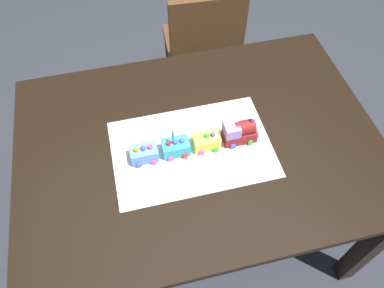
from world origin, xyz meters
The scene contains 9 objects.
ground_plane centered at (0.00, 0.00, 0.00)m, with size 8.00×8.00×0.00m, color #2D3038.
dining_table centered at (0.00, 0.00, 0.63)m, with size 1.40×1.00×0.74m.
chair centered at (-0.23, -0.83, 0.47)m, with size 0.42×0.42×0.86m.
cake_board centered at (0.04, 0.03, 0.74)m, with size 0.60×0.40×0.00m, color silver.
cake_locomotive centered at (-0.15, 0.03, 0.79)m, with size 0.14×0.08×0.12m.
cake_car_caboose_lemon centered at (-0.02, 0.03, 0.77)m, with size 0.10×0.08×0.07m.
cake_car_hopper_turquoise centered at (0.10, 0.03, 0.77)m, with size 0.10×0.08×0.07m.
cake_car_tanker_sky_blue centered at (0.22, 0.03, 0.77)m, with size 0.10×0.08×0.07m.
birthday_candle centered at (0.11, 0.03, 0.85)m, with size 0.01×0.01×0.07m.
Camera 1 is at (0.23, 0.82, 1.91)m, focal length 35.07 mm.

